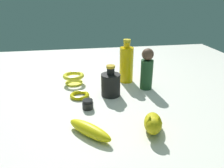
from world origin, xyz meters
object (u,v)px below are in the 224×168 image
object	(u,v)px
bangle	(80,95)
bowl	(74,78)
bottle_tall	(126,64)
person_figure_adult	(147,69)
cat_figurine	(153,123)
bottle_short	(111,84)
banana	(90,130)
nail_polish_jar	(88,104)

from	to	relation	value
bangle	bowl	distance (m)	0.17
bottle_tall	bowl	distance (m)	0.28
bowl	person_figure_adult	distance (m)	0.38
bangle	cat_figurine	bearing A→B (deg)	-53.09
bangle	bottle_short	bearing A→B (deg)	-1.52
bangle	banana	size ratio (longest dim) A/B	0.48
bowl	person_figure_adult	bearing A→B (deg)	-18.86
bowl	bottle_tall	bearing A→B (deg)	-2.49
cat_figurine	person_figure_adult	bearing A→B (deg)	76.05
nail_polish_jar	bangle	bearing A→B (deg)	104.52
bottle_tall	bangle	bearing A→B (deg)	-148.85
banana	person_figure_adult	distance (m)	0.47
banana	person_figure_adult	bearing A→B (deg)	96.75
bowl	bangle	bearing A→B (deg)	-81.95
bangle	bottle_short	size ratio (longest dim) A/B	0.61
nail_polish_jar	bottle_short	world-z (taller)	bottle_short
bottle_short	cat_figurine	bearing A→B (deg)	-73.19
bangle	bowl	bearing A→B (deg)	98.05
banana	bangle	bearing A→B (deg)	142.31
bottle_short	bottle_tall	bearing A→B (deg)	55.17
banana	bottle_short	bearing A→B (deg)	116.06
bottle_tall	bottle_short	distance (m)	0.20
nail_polish_jar	bowl	xyz separation A→B (m)	(-0.05, 0.28, 0.01)
bottle_tall	nail_polish_jar	bearing A→B (deg)	-129.79
nail_polish_jar	bottle_short	distance (m)	0.16
bangle	banana	distance (m)	0.31
cat_figurine	nail_polish_jar	world-z (taller)	cat_figurine
banana	bottle_short	xyz separation A→B (m)	(0.12, 0.30, 0.03)
bottle_short	bowl	bearing A→B (deg)	134.74
bottle_tall	bottle_short	bearing A→B (deg)	-124.83
banana	bowl	bearing A→B (deg)	143.64
person_figure_adult	bowl	bearing A→B (deg)	161.14
cat_figurine	bottle_short	distance (m)	0.33
bangle	banana	xyz separation A→B (m)	(0.02, -0.30, 0.01)
bangle	cat_figurine	size ratio (longest dim) A/B	0.57
banana	bowl	size ratio (longest dim) A/B	1.68
person_figure_adult	nail_polish_jar	bearing A→B (deg)	-151.91
bottle_tall	cat_figurine	bearing A→B (deg)	-91.72
person_figure_adult	bottle_short	size ratio (longest dim) A/B	1.40
banana	bowl	world-z (taller)	bowl
bangle	cat_figurine	distance (m)	0.40
cat_figurine	person_figure_adult	world-z (taller)	person_figure_adult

